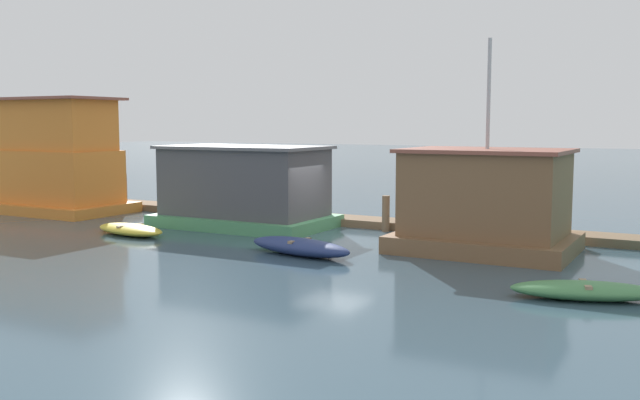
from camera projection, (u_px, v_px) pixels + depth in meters
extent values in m
plane|color=#385160|center=(333.00, 235.00, 26.10)|extent=(200.00, 200.00, 0.00)
cube|color=brown|center=(366.00, 222.00, 28.54)|extent=(42.40, 1.51, 0.30)
cube|color=orange|center=(53.00, 207.00, 33.15)|extent=(7.34, 4.04, 0.46)
cube|color=orange|center=(51.00, 176.00, 32.99)|extent=(6.38, 3.08, 2.39)
cube|color=orange|center=(49.00, 126.00, 32.74)|extent=(6.01, 2.71, 2.27)
cube|color=brown|center=(48.00, 99.00, 32.61)|extent=(6.68, 3.38, 0.12)
cube|color=#4C9360|center=(245.00, 221.00, 28.37)|extent=(6.87, 4.06, 0.46)
cube|color=#4C4C51|center=(244.00, 182.00, 28.21)|extent=(6.12, 3.32, 2.62)
cube|color=slate|center=(244.00, 147.00, 28.06)|extent=(6.42, 3.62, 0.12)
cube|color=brown|center=(484.00, 243.00, 22.83)|extent=(5.53, 4.17, 0.55)
cube|color=brown|center=(485.00, 194.00, 22.66)|extent=(4.75, 3.39, 2.62)
cube|color=brown|center=(487.00, 151.00, 22.51)|extent=(5.05, 3.69, 0.12)
cylinder|color=#B2B2B7|center=(489.00, 94.00, 22.31)|extent=(0.12, 0.12, 3.45)
ellipsoid|color=yellow|center=(130.00, 229.00, 26.19)|extent=(3.46, 1.84, 0.40)
cube|color=#997F60|center=(130.00, 226.00, 26.18)|extent=(0.34, 1.12, 0.08)
ellipsoid|color=navy|center=(300.00, 247.00, 22.18)|extent=(3.97, 1.80, 0.53)
cube|color=#997F60|center=(300.00, 241.00, 22.16)|extent=(0.33, 0.98, 0.08)
ellipsoid|color=#47844C|center=(585.00, 291.00, 16.58)|extent=(3.58, 2.12, 0.43)
cube|color=#997F60|center=(585.00, 284.00, 16.56)|extent=(0.44, 0.93, 0.08)
cylinder|color=brown|center=(386.00, 214.00, 26.99)|extent=(0.29, 0.29, 1.36)
cylinder|color=#846B4C|center=(295.00, 209.00, 28.93)|extent=(0.26, 0.26, 1.23)
cylinder|color=brown|center=(124.00, 192.00, 33.39)|extent=(0.26, 0.26, 1.72)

